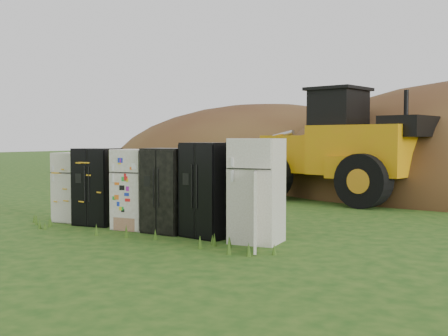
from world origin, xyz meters
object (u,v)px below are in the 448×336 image
(fridge_leftmost, at_px, (73,187))
(fridge_sticker, at_px, (134,189))
(fridge_black_side, at_px, (97,187))
(fridge_dark_mid, at_px, (168,190))
(fridge_black_right, at_px, (209,190))
(fridge_open_door, at_px, (257,191))
(wheel_loader, at_px, (314,144))

(fridge_leftmost, bearing_deg, fridge_sticker, -8.85)
(fridge_black_side, xyz_separation_m, fridge_sticker, (1.04, 0.00, -0.01))
(fridge_leftmost, height_order, fridge_sticker, fridge_sticker)
(fridge_dark_mid, xyz_separation_m, fridge_black_right, (0.96, 0.04, 0.06))
(fridge_black_side, xyz_separation_m, fridge_dark_mid, (1.90, 0.01, 0.01))
(fridge_dark_mid, distance_m, fridge_black_right, 0.96)
(fridge_sticker, relative_size, fridge_open_door, 0.88)
(fridge_dark_mid, bearing_deg, fridge_black_side, 179.18)
(fridge_sticker, distance_m, fridge_dark_mid, 0.86)
(fridge_leftmost, relative_size, fridge_dark_mid, 0.93)
(fridge_leftmost, xyz_separation_m, fridge_black_right, (3.67, -0.01, 0.12))
(fridge_sticker, relative_size, wheel_loader, 0.24)
(fridge_black_right, bearing_deg, fridge_leftmost, -171.78)
(fridge_black_right, distance_m, fridge_open_door, 1.04)
(fridge_black_side, relative_size, fridge_black_right, 0.93)
(fridge_black_right, bearing_deg, fridge_black_side, -170.66)
(fridge_dark_mid, bearing_deg, wheel_loader, 88.96)
(fridge_leftmost, xyz_separation_m, fridge_black_side, (0.81, -0.06, 0.05))
(fridge_leftmost, height_order, wheel_loader, wheel_loader)
(fridge_dark_mid, bearing_deg, fridge_open_door, -1.19)
(fridge_black_side, bearing_deg, wheel_loader, 66.11)
(fridge_leftmost, bearing_deg, fridge_open_door, -7.64)
(fridge_black_right, xyz_separation_m, wheel_loader, (-0.99, 7.29, 0.79))
(fridge_dark_mid, bearing_deg, fridge_leftmost, 177.82)
(fridge_dark_mid, bearing_deg, fridge_sticker, 179.54)
(fridge_open_door, xyz_separation_m, wheel_loader, (-2.03, 7.32, 0.75))
(fridge_dark_mid, height_order, wheel_loader, wheel_loader)
(fridge_leftmost, xyz_separation_m, wheel_loader, (2.68, 7.28, 0.91))
(fridge_leftmost, distance_m, fridge_sticker, 1.85)
(fridge_leftmost, xyz_separation_m, fridge_dark_mid, (2.71, -0.04, 0.06))
(fridge_black_side, relative_size, fridge_open_door, 0.89)
(fridge_leftmost, distance_m, fridge_black_side, 0.81)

